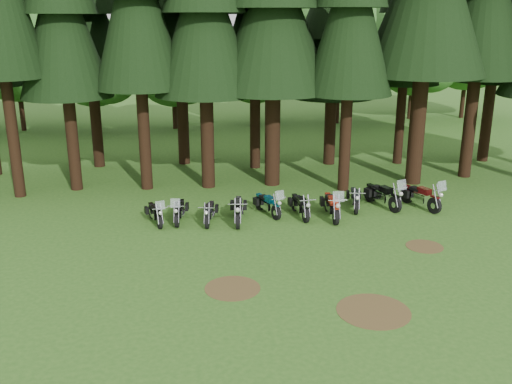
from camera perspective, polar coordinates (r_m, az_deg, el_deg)
ground at (r=20.71m, az=5.49°, el=-6.59°), size 120.00×120.00×0.00m
pine_back_4 at (r=32.78m, az=7.85°, el=16.95°), size 4.94×4.94×13.78m
decid_1 at (r=45.78m, az=-22.63°, el=12.85°), size 7.91×7.69×9.88m
decid_2 at (r=43.78m, az=-15.65°, el=12.22°), size 6.72×6.53×8.40m
decid_3 at (r=43.74m, az=-7.95°, el=12.09°), size 6.12×5.95×7.65m
decid_4 at (r=45.33m, az=0.23°, el=12.25°), size 5.93×5.76×7.41m
decid_5 at (r=45.98m, az=8.93°, el=14.45°), size 8.45×8.21×10.56m
decid_6 at (r=49.44m, az=15.97°, el=12.99°), size 7.06×6.86×8.82m
decid_7 at (r=51.20m, az=21.04°, el=13.80°), size 8.44×8.20×10.55m
dirt_patch_0 at (r=18.49m, az=-2.37°, el=-9.58°), size 1.80×1.80×0.01m
dirt_patch_1 at (r=22.52m, az=16.50°, el=-5.24°), size 1.40×1.40×0.01m
dirt_patch_2 at (r=17.52m, az=11.66°, el=-11.57°), size 2.20×2.20×0.01m
motorcycle_0 at (r=24.15m, az=-10.04°, el=-2.16°), size 0.80×2.00×1.27m
motorcycle_1 at (r=24.24m, az=-7.67°, el=-1.93°), size 0.55×2.11×1.32m
motorcycle_2 at (r=23.97m, az=-4.67°, el=-2.11°), size 0.49×2.00×0.82m
motorcycle_3 at (r=23.97m, az=-1.79°, el=-1.86°), size 0.45×2.39×0.97m
motorcycle_4 at (r=24.81m, az=1.18°, el=-1.28°), size 1.02×2.13×1.37m
motorcycle_5 at (r=24.67m, az=4.43°, el=-1.43°), size 0.41×2.21×0.90m
motorcycle_6 at (r=24.61m, az=7.58°, el=-1.44°), size 0.47×2.46×1.55m
motorcycle_7 at (r=25.97m, az=9.85°, el=-0.70°), size 0.57×2.15×0.88m
motorcycle_8 at (r=26.40m, az=12.56°, el=-0.38°), size 1.16×2.46×1.58m
motorcycle_9 at (r=26.69m, az=16.15°, el=-0.48°), size 1.19×2.42×1.57m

